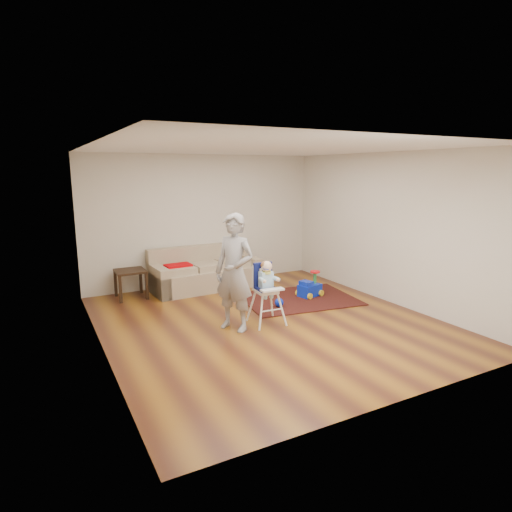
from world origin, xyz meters
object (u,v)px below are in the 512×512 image
high_chair (266,294)px  adult (234,273)px  sofa (206,268)px  ride_on_toy (310,284)px  side_table (131,284)px  toy_ball (279,302)px

high_chair → adult: adult is taller
sofa → ride_on_toy: sofa is taller
sofa → adult: 2.43m
sofa → ride_on_toy: (1.54, -1.48, -0.17)m
ride_on_toy → adult: (-1.99, -0.87, 0.63)m
side_table → adult: (1.05, -2.39, 0.61)m
toy_ball → adult: bearing=-153.4°
side_table → sofa: bearing=-1.8°
high_chair → side_table: bearing=126.2°
side_table → toy_ball: bearing=-40.1°
ride_on_toy → sofa: bearing=122.3°
ride_on_toy → toy_ball: ride_on_toy is taller
ride_on_toy → adult: adult is taller
high_chair → adult: bearing=-179.0°
sofa → side_table: sofa is taller
ride_on_toy → high_chair: size_ratio=0.46×
sofa → ride_on_toy: size_ratio=4.74×
sofa → adult: size_ratio=1.26×
ride_on_toy → adult: bearing=-170.3°
adult → ride_on_toy: bearing=82.0°
side_table → ride_on_toy: bearing=-26.7°
sofa → high_chair: high_chair is taller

